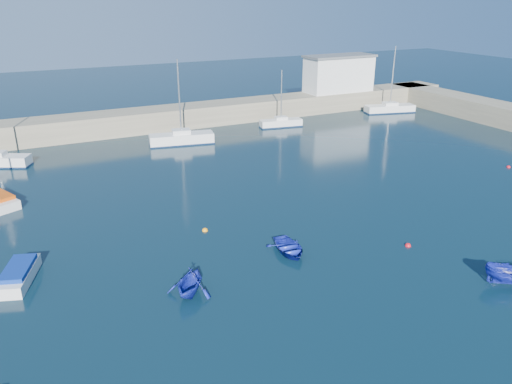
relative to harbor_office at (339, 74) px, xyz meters
name	(u,v)px	position (x,y,z in m)	size (l,w,h in m)	color
ground	(370,342)	(-30.00, -46.00, -5.10)	(220.00, 220.00, 0.00)	black
back_wall	(139,121)	(-30.00, 0.00, -3.80)	(96.00, 4.50, 2.60)	gray
right_arm	(480,109)	(14.00, -14.00, -3.80)	(4.50, 32.00, 2.60)	gray
harbor_office	(339,74)	(0.00, 0.00, 0.00)	(10.00, 4.00, 5.00)	silver
sailboat_6	(182,138)	(-27.10, -8.03, -4.42)	(7.51, 3.30, 9.57)	silver
sailboat_7	(281,123)	(-12.95, -5.99, -4.56)	(5.65, 2.40, 7.26)	silver
sailboat_8	(390,108)	(5.49, -5.48, -4.50)	(7.49, 3.71, 9.37)	silver
motorboat_1	(19,274)	(-45.23, -32.16, -4.62)	(2.71, 4.40, 1.02)	silver
dinghy_center	(289,248)	(-29.01, -36.19, -4.75)	(2.39, 3.35, 0.69)	#16249A
dinghy_left	(190,282)	(-36.54, -37.99, -4.31)	(2.59, 3.00, 1.58)	#16249A
buoy_1	(408,246)	(-21.22, -38.97, -5.10)	(0.42, 0.42, 0.42)	red
buoy_3	(205,231)	(-32.84, -30.59, -5.10)	(0.43, 0.43, 0.43)	orange
buoy_4	(508,167)	(-0.55, -30.48, -5.10)	(0.39, 0.39, 0.39)	red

